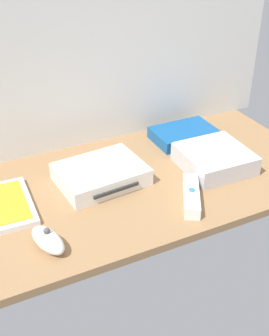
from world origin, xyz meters
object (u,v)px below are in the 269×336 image
object	(u,v)px
game_case	(2,206)
remote_wand	(191,196)
mini_computer	(215,158)
network_router	(184,134)
game_console	(101,174)
remote_nunchuk	(48,240)

from	to	relation	value
game_case	remote_wand	xyz separation A→B (cm)	(40.90, -16.45, 0.75)
remote_wand	game_case	bearing A→B (deg)	-171.92
mini_computer	remote_wand	xyz separation A→B (cm)	(-13.66, -10.33, -1.13)
network_router	game_console	bearing A→B (deg)	-161.52
mini_computer	game_console	bearing A→B (deg)	167.35
game_console	mini_computer	distance (cm)	30.37
game_console	remote_nunchuk	bearing A→B (deg)	-141.20
game_case	network_router	xyz separation A→B (cm)	(55.43, 10.77, 0.94)
game_console	game_case	distance (cm)	24.98
game_case	network_router	world-z (taller)	network_router
mini_computer	game_case	xyz separation A→B (cm)	(-54.56, 6.12, -1.88)
network_router	remote_wand	world-z (taller)	same
remote_nunchuk	mini_computer	bearing A→B (deg)	-3.96
remote_wand	game_console	bearing A→B (deg)	163.22
game_console	network_router	xyz separation A→B (cm)	(30.49, 10.24, -0.50)
game_case	remote_wand	size ratio (longest dim) A/B	1.33
game_case	remote_wand	world-z (taller)	remote_wand
mini_computer	remote_wand	distance (cm)	17.17
game_case	remote_nunchuk	xyz separation A→B (cm)	(5.97, -17.41, 1.28)
network_router	remote_wand	size ratio (longest dim) A/B	1.23
mini_computer	remote_wand	world-z (taller)	mini_computer
game_console	remote_wand	distance (cm)	23.32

